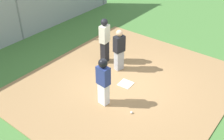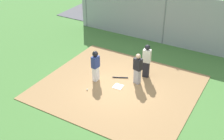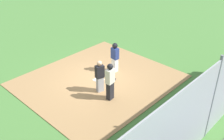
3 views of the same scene
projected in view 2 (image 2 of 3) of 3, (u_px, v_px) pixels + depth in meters
ground_plane at (118, 87)px, 13.72m from camera, size 140.00×140.00×0.00m
dirt_infield at (118, 87)px, 13.71m from camera, size 7.20×6.40×0.03m
home_plate at (118, 86)px, 13.70m from camera, size 0.47×0.47×0.02m
catcher at (138, 68)px, 13.58m from camera, size 0.43×0.34×1.58m
umpire at (147, 60)px, 14.04m from camera, size 0.41×0.30×1.76m
runner at (96, 64)px, 13.75m from camera, size 0.29×0.40×1.60m
baseball_bat at (120, 77)px, 14.37m from camera, size 0.73×0.40×0.06m
baseball at (87, 90)px, 13.42m from camera, size 0.07×0.07×0.07m
backstop_fence at (165, 19)px, 17.12m from camera, size 12.00×0.10×3.35m
parking_lot at (179, 26)px, 20.32m from camera, size 18.00×5.20×0.04m
parked_car_blue at (218, 29)px, 18.37m from camera, size 4.32×2.14×1.28m
parked_car_red at (114, 4)px, 22.71m from camera, size 4.38×2.29×1.28m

